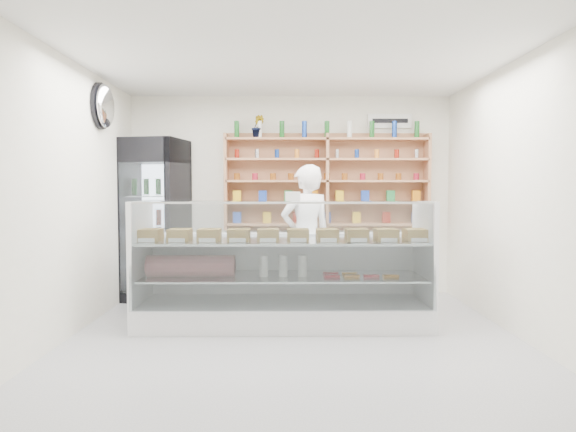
{
  "coord_description": "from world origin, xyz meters",
  "views": [
    {
      "loc": [
        -0.11,
        -4.81,
        1.49
      ],
      "look_at": [
        -0.05,
        0.9,
        1.19
      ],
      "focal_mm": 32.0,
      "sensor_mm": 36.0,
      "label": 1
    }
  ],
  "objects": [
    {
      "name": "room",
      "position": [
        0.0,
        0.0,
        1.4
      ],
      "size": [
        5.0,
        5.0,
        5.0
      ],
      "color": "#B3B4B9",
      "rests_on": "ground"
    },
    {
      "name": "display_counter",
      "position": [
        -0.11,
        0.77,
        0.37
      ],
      "size": [
        3.14,
        0.94,
        1.37
      ],
      "color": "white",
      "rests_on": "floor"
    },
    {
      "name": "shop_worker",
      "position": [
        0.17,
        1.47,
        0.89
      ],
      "size": [
        0.76,
        0.64,
        1.79
      ],
      "primitive_type": "imported",
      "rotation": [
        0.0,
        0.0,
        3.52
      ],
      "color": "white",
      "rests_on": "floor"
    },
    {
      "name": "drinks_cooler",
      "position": [
        -1.85,
        2.13,
        1.08
      ],
      "size": [
        0.91,
        0.89,
        2.16
      ],
      "rotation": [
        0.0,
        0.0,
        -0.19
      ],
      "color": "black",
      "rests_on": "floor"
    },
    {
      "name": "wall_shelving",
      "position": [
        0.5,
        2.34,
        1.59
      ],
      "size": [
        2.84,
        0.28,
        1.33
      ],
      "color": "#AC7351",
      "rests_on": "back_wall"
    },
    {
      "name": "potted_plant",
      "position": [
        -0.46,
        2.34,
        2.35
      ],
      "size": [
        0.18,
        0.15,
        0.31
      ],
      "primitive_type": "imported",
      "rotation": [
        0.0,
        0.0,
        -0.05
      ],
      "color": "#1E6626",
      "rests_on": "wall_shelving"
    },
    {
      "name": "security_mirror",
      "position": [
        -2.17,
        1.2,
        2.45
      ],
      "size": [
        0.15,
        0.5,
        0.5
      ],
      "primitive_type": "ellipsoid",
      "color": "silver",
      "rests_on": "left_wall"
    },
    {
      "name": "wall_sign",
      "position": [
        1.4,
        2.47,
        2.45
      ],
      "size": [
        0.62,
        0.03,
        0.2
      ],
      "primitive_type": "cube",
      "color": "white",
      "rests_on": "back_wall"
    }
  ]
}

